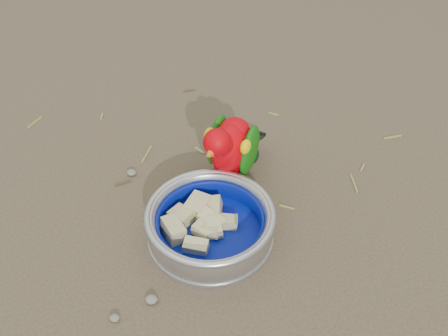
% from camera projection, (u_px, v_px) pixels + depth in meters
% --- Properties ---
extents(ground, '(60.00, 60.00, 0.00)m').
position_uv_depth(ground, '(150.00, 241.00, 0.83)').
color(ground, '#4F3F30').
extents(food_bowl, '(0.21, 0.21, 0.02)m').
position_uv_depth(food_bowl, '(211.00, 234.00, 0.83)').
color(food_bowl, '#B2B2BA').
rests_on(food_bowl, ground).
extents(bowl_wall, '(0.21, 0.21, 0.04)m').
position_uv_depth(bowl_wall, '(210.00, 222.00, 0.81)').
color(bowl_wall, '#B2B2BA').
rests_on(bowl_wall, food_bowl).
extents(fruit_wedges, '(0.12, 0.12, 0.03)m').
position_uv_depth(fruit_wedges, '(210.00, 225.00, 0.81)').
color(fruit_wedges, tan).
rests_on(fruit_wedges, food_bowl).
extents(lory_parrot, '(0.12, 0.20, 0.15)m').
position_uv_depth(lory_parrot, '(230.00, 153.00, 0.88)').
color(lory_parrot, '#BD0007').
rests_on(lory_parrot, ground).
extents(ground_debris, '(0.90, 0.80, 0.01)m').
position_uv_depth(ground_debris, '(188.00, 207.00, 0.88)').
color(ground_debris, olive).
rests_on(ground_debris, ground).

